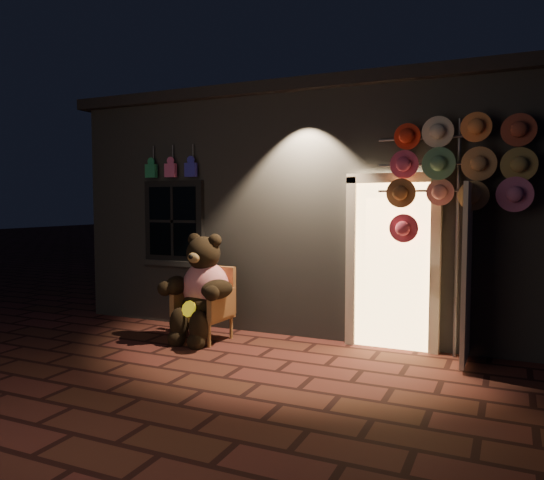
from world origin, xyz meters
The scene contains 5 objects.
ground centered at (0.00, 0.00, 0.00)m, with size 60.00×60.00×0.00m, color #51231F.
shop_building centered at (0.00, 3.99, 1.74)m, with size 7.30×5.95×3.51m.
wicker_armchair centered at (-0.99, 0.88, 0.48)m, with size 0.71×0.65×0.97m.
teddy_bear centered at (-1.00, 0.76, 0.69)m, with size 1.05×0.85×1.45m.
hat_rack centered at (2.07, 1.28, 2.20)m, with size 1.73×0.22×2.82m.
Camera 1 is at (2.69, -5.14, 1.82)m, focal length 35.00 mm.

